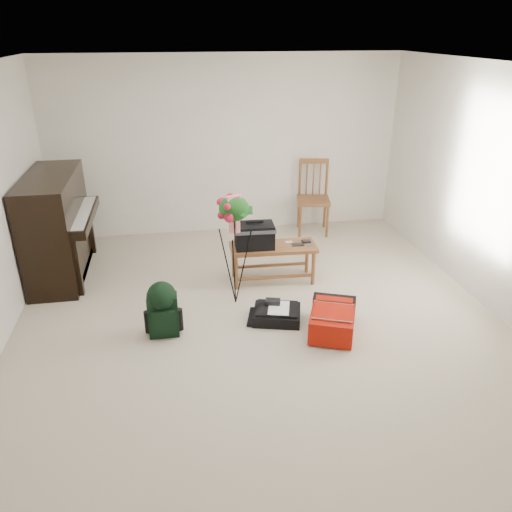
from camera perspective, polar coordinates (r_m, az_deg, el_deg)
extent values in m
cube|color=#BAAB95|center=(5.20, 0.56, -7.88)|extent=(5.00, 5.50, 0.01)
cube|color=white|center=(4.39, 0.71, 20.81)|extent=(5.00, 5.50, 0.01)
cube|color=silver|center=(7.27, -3.46, 12.36)|extent=(5.00, 0.04, 2.50)
cube|color=silver|center=(5.65, 26.59, 6.15)|extent=(0.04, 5.50, 2.50)
cube|color=black|center=(6.44, -21.86, 3.15)|extent=(0.55, 1.50, 1.25)
cube|color=black|center=(6.35, -19.36, 4.26)|extent=(0.28, 1.30, 0.10)
cube|color=white|center=(6.33, -19.42, 4.68)|extent=(0.22, 1.20, 0.02)
cube|color=black|center=(6.65, -20.66, -1.42)|extent=(0.45, 1.30, 0.10)
cube|color=brown|center=(5.88, 1.97, 1.00)|extent=(1.03, 0.45, 0.04)
cylinder|color=brown|center=(5.76, -2.19, -2.04)|extent=(0.04, 0.04, 0.42)
cylinder|color=brown|center=(6.05, -2.62, -0.67)|extent=(0.04, 0.04, 0.42)
cylinder|color=brown|center=(5.94, 6.58, -1.33)|extent=(0.04, 0.04, 0.42)
cylinder|color=brown|center=(6.22, 5.75, -0.04)|extent=(0.04, 0.04, 0.42)
cube|color=brown|center=(7.37, 6.59, 6.32)|extent=(0.54, 0.54, 0.04)
cylinder|color=brown|center=(7.23, 5.42, 3.83)|extent=(0.04, 0.04, 0.47)
cylinder|color=brown|center=(7.59, 4.65, 4.88)|extent=(0.04, 0.04, 0.47)
cylinder|color=brown|center=(7.34, 8.39, 4.00)|extent=(0.04, 0.04, 0.47)
cylinder|color=brown|center=(7.69, 7.50, 5.03)|extent=(0.04, 0.04, 0.47)
cube|color=brown|center=(7.41, 6.36, 10.74)|extent=(0.42, 0.13, 0.07)
cylinder|color=brown|center=(7.42, 4.79, 8.74)|extent=(0.04, 0.04, 0.57)
cylinder|color=brown|center=(7.53, 7.72, 8.83)|extent=(0.04, 0.04, 0.57)
cube|color=#B31207|center=(5.07, 8.71, -7.25)|extent=(0.62, 0.74, 0.24)
cube|color=black|center=(5.27, 7.90, -5.90)|extent=(0.46, 0.30, 0.26)
cube|color=#B31207|center=(4.97, 8.96, -6.25)|extent=(0.48, 0.47, 0.02)
cube|color=silver|center=(4.82, 9.63, -7.27)|extent=(0.37, 0.16, 0.01)
cube|color=black|center=(5.26, 2.40, -6.73)|extent=(0.57, 0.50, 0.12)
cube|color=black|center=(5.22, 2.42, -6.05)|extent=(0.50, 0.43, 0.03)
cube|color=white|center=(5.20, 2.68, -5.90)|extent=(0.28, 0.34, 0.01)
cube|color=black|center=(5.24, 1.77, -5.32)|extent=(0.17, 0.13, 0.05)
cube|color=black|center=(5.02, -10.55, -6.66)|extent=(0.29, 0.18, 0.44)
cube|color=black|center=(4.95, -10.52, -7.54)|extent=(0.23, 0.05, 0.25)
sphere|color=black|center=(4.92, -10.74, -4.48)|extent=(0.28, 0.28, 0.28)
cube|color=black|center=(5.11, -11.32, -6.20)|extent=(0.04, 0.03, 0.39)
cube|color=black|center=(5.11, -9.79, -6.09)|extent=(0.04, 0.03, 0.39)
cylinder|color=black|center=(5.18, -2.53, 4.40)|extent=(0.01, 0.01, 0.33)
ellipsoid|color=#1A541A|center=(5.14, -2.55, 5.45)|extent=(0.31, 0.22, 0.29)
cube|color=red|center=(5.09, -2.53, 6.43)|extent=(0.16, 0.09, 0.09)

